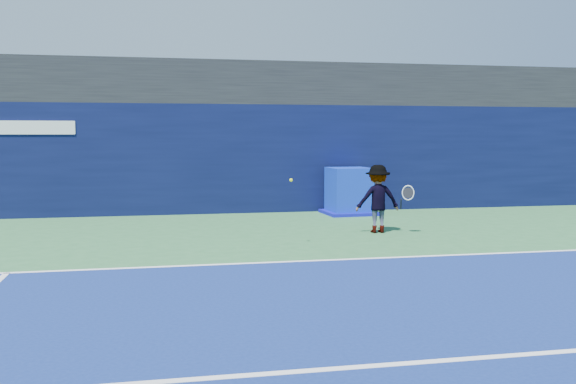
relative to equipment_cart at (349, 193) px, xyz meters
name	(u,v)px	position (x,y,z in m)	size (l,w,h in m)	color
ground	(377,307)	(-2.45, -9.26, -0.58)	(80.00, 80.00, 0.00)	#2E6738
baseline	(318,260)	(-2.45, -6.26, -0.57)	(24.00, 0.10, 0.01)	white
service_line	(447,360)	(-2.45, -11.26, -0.57)	(24.00, 0.10, 0.01)	white
stadium_band	(248,86)	(-2.45, 2.24, 3.02)	(36.00, 3.00, 1.20)	black
back_wall_assembly	(253,158)	(-2.45, 1.24, 0.92)	(36.00, 1.03, 3.00)	black
equipment_cart	(349,193)	(0.00, 0.00, 0.00)	(1.40, 1.40, 1.27)	#0D28B6
tennis_player	(378,199)	(-0.36, -3.37, 0.17)	(1.22, 0.68, 1.50)	white
tennis_ball	(291,180)	(-2.59, -4.68, 0.71)	(0.07, 0.07, 0.07)	yellow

